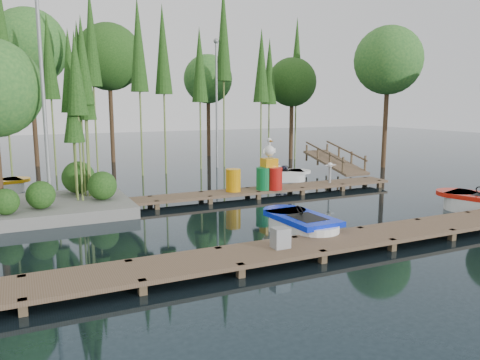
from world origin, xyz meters
name	(u,v)px	position (x,y,z in m)	size (l,w,h in m)	color
ground_plane	(233,216)	(0.00, 0.00, 0.00)	(90.00, 90.00, 0.00)	#1A2830
near_dock	(308,246)	(0.00, -4.50, 0.23)	(18.00, 1.50, 0.50)	brown
far_dock	(230,193)	(1.00, 2.50, 0.23)	(15.00, 1.20, 0.50)	brown
island	(17,120)	(-6.30, 3.29, 3.18)	(6.20, 4.20, 6.75)	gray
tree_screen	(107,54)	(-2.04, 10.60, 6.12)	(34.42, 18.53, 10.31)	#47301E
lamp_island	(43,86)	(-5.50, 2.50, 4.26)	(0.30, 0.30, 7.25)	gray
lamp_rear	(217,93)	(4.00, 11.00, 4.26)	(0.30, 0.30, 7.25)	gray
ramp	(335,162)	(9.00, 6.50, 0.59)	(1.50, 3.94, 1.49)	brown
boat_blue	(301,226)	(0.77, -2.98, 0.27)	(1.41, 2.88, 0.95)	white
boat_white_far	(284,176)	(5.11, 5.29, 0.26)	(2.64, 1.87, 1.14)	white
utility_cabinet	(280,238)	(-0.79, -4.50, 0.55)	(0.40, 0.34, 0.49)	gray
yellow_barrel	(233,180)	(1.15, 2.50, 0.74)	(0.59, 0.59, 0.89)	orange
drum_cluster	(270,174)	(2.72, 2.35, 0.90)	(1.19, 1.09, 2.05)	#0B6B31
seagull_post	(330,169)	(5.75, 2.50, 0.90)	(0.55, 0.30, 0.89)	gray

